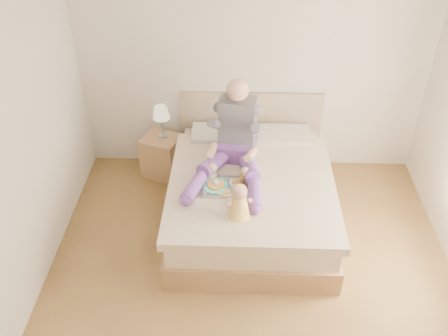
{
  "coord_description": "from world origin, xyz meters",
  "views": [
    {
      "loc": [
        -0.15,
        -3.13,
        3.77
      ],
      "look_at": [
        -0.29,
        0.89,
        0.78
      ],
      "focal_mm": 40.0,
      "sensor_mm": 36.0,
      "label": 1
    }
  ],
  "objects_px": {
    "bed": "(251,192)",
    "tray": "(224,185)",
    "baby": "(239,203)",
    "nightstand": "(163,156)",
    "adult": "(234,142)"
  },
  "relations": [
    {
      "from": "bed",
      "to": "baby",
      "type": "distance_m",
      "value": 0.84
    },
    {
      "from": "baby",
      "to": "tray",
      "type": "bearing_deg",
      "value": 94.85
    },
    {
      "from": "bed",
      "to": "adult",
      "type": "height_order",
      "value": "adult"
    },
    {
      "from": "nightstand",
      "to": "adult",
      "type": "height_order",
      "value": "adult"
    },
    {
      "from": "nightstand",
      "to": "tray",
      "type": "height_order",
      "value": "tray"
    },
    {
      "from": "tray",
      "to": "baby",
      "type": "xyz_separation_m",
      "value": [
        0.15,
        -0.41,
        0.12
      ]
    },
    {
      "from": "adult",
      "to": "tray",
      "type": "height_order",
      "value": "adult"
    },
    {
      "from": "bed",
      "to": "tray",
      "type": "xyz_separation_m",
      "value": [
        -0.28,
        -0.3,
        0.32
      ]
    },
    {
      "from": "bed",
      "to": "nightstand",
      "type": "distance_m",
      "value": 1.29
    },
    {
      "from": "bed",
      "to": "tray",
      "type": "relative_size",
      "value": 4.95
    },
    {
      "from": "bed",
      "to": "adult",
      "type": "xyz_separation_m",
      "value": [
        -0.19,
        0.11,
        0.57
      ]
    },
    {
      "from": "baby",
      "to": "adult",
      "type": "bearing_deg",
      "value": 79.13
    },
    {
      "from": "bed",
      "to": "nightstand",
      "type": "xyz_separation_m",
      "value": [
        -1.07,
        0.72,
        -0.05
      ]
    },
    {
      "from": "bed",
      "to": "nightstand",
      "type": "bearing_deg",
      "value": 145.98
    },
    {
      "from": "bed",
      "to": "tray",
      "type": "bearing_deg",
      "value": -133.01
    }
  ]
}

